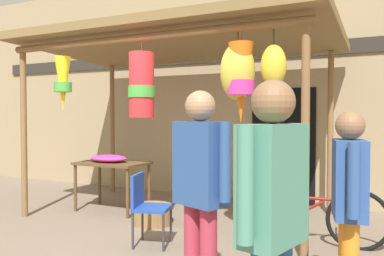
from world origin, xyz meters
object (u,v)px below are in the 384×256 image
Objects in this scene: wicker_basket_by_table at (152,214)px; customer_foreground at (272,212)px; parked_bicycle at (310,215)px; shopper_by_bananas at (200,182)px; folding_chair at (146,203)px; flower_heap_on_table at (109,158)px; display_table at (112,168)px; vendor_in_orange at (349,198)px.

customer_foreground is (2.39, -2.67, 0.88)m from wicker_basket_by_table.
parked_bicycle is 2.22m from shopper_by_bananas.
folding_chair reaches higher than wicker_basket_by_table.
parked_bicycle is at bearing -5.53° from flower_heap_on_table.
customer_foreground is (1.98, -1.87, 0.51)m from folding_chair.
parked_bicycle reaches higher than display_table.
display_table is 1.75× the size of flower_heap_on_table.
vendor_in_orange reaches higher than flower_heap_on_table.
parked_bicycle is (3.18, -0.31, -0.49)m from flower_heap_on_table.
parked_bicycle is (1.74, 0.86, -0.16)m from folding_chair.
flower_heap_on_table reaches higher than wicker_basket_by_table.
customer_foreground is 1.00× the size of shopper_by_bananas.
flower_heap_on_table is at bearing 138.43° from customer_foreground.
shopper_by_bananas is (-0.73, 0.67, 0.00)m from customer_foreground.
wicker_basket_by_table is (0.99, -0.40, -0.55)m from display_table.
customer_foreground is at bearing -42.56° from shopper_by_bananas.
flower_heap_on_table is 3.24m from parked_bicycle.
shopper_by_bananas reaches higher than wicker_basket_by_table.
folding_chair is 0.54× the size of vendor_in_orange.
customer_foreground is (3.43, -3.04, 0.18)m from flower_heap_on_table.
flower_heap_on_table is at bearing 160.21° from wicker_basket_by_table.
folding_chair is 1.53× the size of wicker_basket_by_table.
wicker_basket_by_table is 3.22m from vendor_in_orange.
display_table is at bearing 139.43° from folding_chair.
vendor_in_orange is (3.68, -2.00, 0.23)m from display_table.
wicker_basket_by_table is (-0.41, 0.80, -0.37)m from folding_chair.
folding_chair is at bearing -153.53° from parked_bicycle.
folding_chair is at bearing -40.57° from display_table.
vendor_in_orange reaches higher than folding_chair.
shopper_by_bananas is (2.66, -2.40, 0.33)m from display_table.
shopper_by_bananas is at bearing -42.11° from display_table.
folding_chair is 0.49× the size of shopper_by_bananas.
parked_bicycle reaches higher than wicker_basket_by_table.
folding_chair is 0.49× the size of customer_foreground.
flower_heap_on_table is 1.15× the size of wicker_basket_by_table.
shopper_by_bananas is (1.67, -2.00, 0.88)m from wicker_basket_by_table.
parked_bicycle is 1.12× the size of vendor_in_orange.
parked_bicycle is at bearing 76.91° from shopper_by_bananas.
vendor_in_orange reaches higher than parked_bicycle.
wicker_basket_by_table is (1.04, -0.37, -0.70)m from flower_heap_on_table.
vendor_in_orange is (0.54, -1.66, 0.57)m from parked_bicycle.
shopper_by_bananas is (2.70, -2.37, 0.18)m from flower_heap_on_table.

